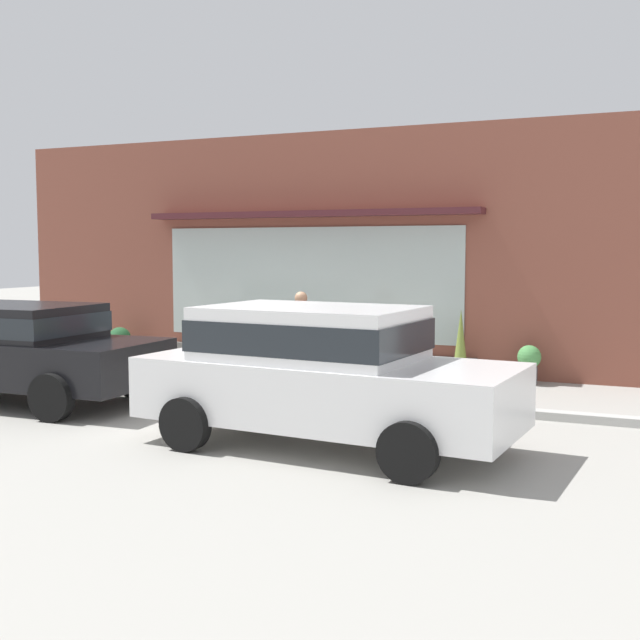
# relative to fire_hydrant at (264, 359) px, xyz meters

# --- Properties ---
(ground_plane) EXTENTS (60.00, 60.00, 0.00)m
(ground_plane) POSITION_rel_fire_hydrant_xyz_m (-0.11, -0.77, -0.44)
(ground_plane) COLOR #9E9B93
(curb_strip) EXTENTS (14.00, 0.24, 0.12)m
(curb_strip) POSITION_rel_fire_hydrant_xyz_m (-0.11, -0.97, -0.38)
(curb_strip) COLOR #B2B2AD
(curb_strip) RESTS_ON ground_plane
(storefront) EXTENTS (14.00, 0.81, 4.67)m
(storefront) POSITION_rel_fire_hydrant_xyz_m (-0.11, 2.41, 1.85)
(storefront) COLOR brown
(storefront) RESTS_ON ground_plane
(fire_hydrant) EXTENTS (0.43, 0.41, 0.90)m
(fire_hydrant) POSITION_rel_fire_hydrant_xyz_m (0.00, 0.00, 0.00)
(fire_hydrant) COLOR #B2B2B7
(fire_hydrant) RESTS_ON ground_plane
(pedestrian_with_handbag) EXTENTS (0.68, 0.30, 1.64)m
(pedestrian_with_handbag) POSITION_rel_fire_hydrant_xyz_m (0.73, 0.03, 0.52)
(pedestrian_with_handbag) COLOR brown
(pedestrian_with_handbag) RESTS_ON ground_plane
(parked_car_black) EXTENTS (4.34, 2.21, 1.51)m
(parked_car_black) POSITION_rel_fire_hydrant_xyz_m (-2.70, -2.95, 0.43)
(parked_car_black) COLOR black
(parked_car_black) RESTS_ON ground_plane
(parked_car_white) EXTENTS (4.63, 2.28, 1.68)m
(parked_car_white) POSITION_rel_fire_hydrant_xyz_m (2.67, -3.64, 0.51)
(parked_car_white) COLOR white
(parked_car_white) RESTS_ON ground_plane
(potted_plant_window_left) EXTENTS (0.29, 0.29, 1.29)m
(potted_plant_window_left) POSITION_rel_fire_hydrant_xyz_m (3.04, 1.86, 0.18)
(potted_plant_window_left) COLOR #B7B2A3
(potted_plant_window_left) RESTS_ON ground_plane
(potted_plant_corner_tall) EXTENTS (0.41, 0.41, 0.69)m
(potted_plant_corner_tall) POSITION_rel_fire_hydrant_xyz_m (4.26, 1.86, -0.05)
(potted_plant_corner_tall) COLOR #4C4C51
(potted_plant_corner_tall) RESTS_ON ground_plane
(potted_plant_by_entrance) EXTENTS (0.59, 0.59, 0.87)m
(potted_plant_by_entrance) POSITION_rel_fire_hydrant_xyz_m (-0.72, 2.02, 0.04)
(potted_plant_by_entrance) COLOR #33473D
(potted_plant_by_entrance) RESTS_ON ground_plane
(potted_plant_doorstep) EXTENTS (0.32, 0.32, 0.44)m
(potted_plant_doorstep) POSITION_rel_fire_hydrant_xyz_m (1.81, 1.68, -0.23)
(potted_plant_doorstep) COLOR #33473D
(potted_plant_doorstep) RESTS_ON ground_plane
(potted_plant_low_front) EXTENTS (0.49, 0.49, 0.68)m
(potted_plant_low_front) POSITION_rel_fire_hydrant_xyz_m (-4.39, 1.68, -0.10)
(potted_plant_low_front) COLOR #9E6042
(potted_plant_low_front) RESTS_ON ground_plane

